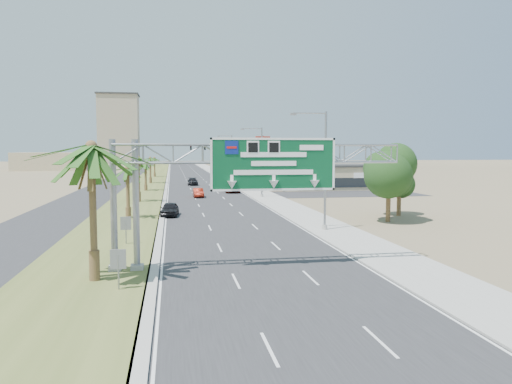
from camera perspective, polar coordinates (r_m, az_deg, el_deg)
The scene contains 31 objects.
ground at distance 20.15m, azimuth 6.17°, elevation -14.95°, with size 600.00×600.00×0.00m, color #8C7A59.
road at distance 128.52m, azimuth -7.26°, elevation 1.74°, with size 12.00×300.00×0.02m, color #28282B.
sidewalk_right at distance 129.15m, azimuth -3.49°, elevation 1.81°, with size 4.00×300.00×0.10m, color #9E9B93.
median_grass at distance 128.51m, azimuth -11.72°, elevation 1.70°, with size 7.00×300.00×0.12m, color #515C29.
opposing_road at distance 128.96m, azimuth -14.83°, elevation 1.63°, with size 8.00×300.00×0.02m, color #28282B.
sign_gantry at distance 28.48m, azimuth -1.23°, elevation 3.31°, with size 16.75×1.24×7.50m.
palm_near at distance 26.54m, azimuth -18.32°, elevation 4.85°, with size 5.70×5.70×8.35m.
palm_row_b at distance 50.46m, azimuth -14.48°, elevation 2.50°, with size 3.99×3.99×5.95m.
palm_row_c at distance 66.39m, azimuth -13.33°, elevation 3.70°, with size 3.99×3.99×6.75m.
palm_row_d at distance 84.38m, azimuth -12.52°, elevation 3.08°, with size 3.99×3.99×5.45m.
palm_row_e at distance 103.34m, azimuth -12.00°, elevation 3.76°, with size 3.99×3.99×6.15m.
palm_row_f at distance 128.33m, azimuth -11.53°, elevation 3.78°, with size 3.99×3.99×5.75m.
streetlight_near at distance 42.19m, azimuth 7.66°, elevation 1.90°, with size 3.27×0.44×10.00m.
streetlight_mid at distance 71.37m, azimuth 0.50°, elevation 3.12°, with size 3.27×0.44×10.00m.
streetlight_far at distance 106.99m, azimuth -2.89°, elevation 3.68°, with size 3.27×0.44×10.00m.
signal_mast at distance 90.83m, azimuth -3.04°, elevation 3.57°, with size 10.28×0.71×8.00m.
store_building at distance 88.65m, azimuth 8.30°, elevation 1.66°, with size 18.00×10.00×4.00m, color tan.
oak_near at distance 48.69m, azimuth 14.95°, elevation 1.97°, with size 4.50×4.50×6.80m.
oak_far at distance 53.61m, azimuth 16.08°, elevation 1.43°, with size 3.50×3.50×5.60m.
median_signback_a at distance 24.96m, azimuth -15.47°, elevation -7.75°, with size 0.75×0.08×2.08m.
median_signback_b at distance 36.78m, azimuth -14.66°, elevation -3.71°, with size 0.75×0.08×2.08m.
tower_distant at distance 269.79m, azimuth -15.40°, elevation 6.91°, with size 20.00×16.00×35.00m, color tan.
building_distant_left at distance 182.67m, azimuth -22.21°, elevation 3.26°, with size 24.00×14.00×6.00m, color tan.
building_distant_right at distance 162.16m, azimuth 2.95°, elevation 3.28°, with size 20.00×12.00×5.00m, color tan.
car_left_lane at distance 52.13m, azimuth -9.83°, elevation -1.97°, with size 1.68×4.18×1.43m, color black.
car_mid_lane at distance 72.40m, azimuth -6.62°, elevation -0.09°, with size 1.39×3.98×1.31m, color maroon.
car_right_lane at distance 80.06m, azimuth -2.75°, elevation 0.44°, with size 2.34×5.07×1.41m, color gray.
car_far at distance 97.37m, azimuth -7.25°, elevation 1.18°, with size 1.94×4.78×1.39m, color black.
pole_sign_red_near at distance 78.94m, azimuth 0.78°, elevation 5.12°, with size 2.40×0.84×9.17m.
pole_sign_blue at distance 82.27m, azimuth 3.20°, elevation 3.34°, with size 2.02×0.68×6.60m.
pole_sign_red_far at distance 105.93m, azimuth -1.06°, elevation 4.71°, with size 2.20×0.87×8.38m.
Camera 1 is at (-5.20, -18.24, 6.80)m, focal length 35.00 mm.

